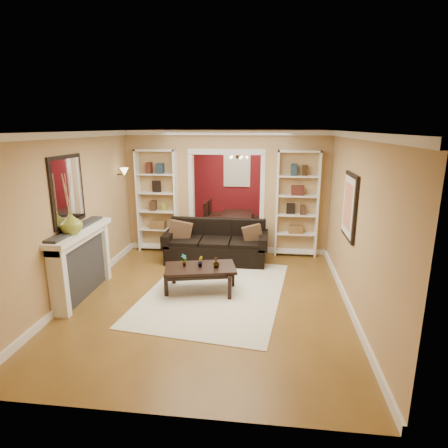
# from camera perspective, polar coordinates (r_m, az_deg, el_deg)

# --- Properties ---
(floor) EXTENTS (8.00, 8.00, 0.00)m
(floor) POSITION_cam_1_polar(r_m,az_deg,el_deg) (7.60, -0.65, -6.80)
(floor) COLOR brown
(floor) RESTS_ON ground
(ceiling) EXTENTS (8.00, 8.00, 0.00)m
(ceiling) POSITION_cam_1_polar(r_m,az_deg,el_deg) (7.08, -0.71, 14.00)
(ceiling) COLOR white
(ceiling) RESTS_ON ground
(wall_back) EXTENTS (8.00, 0.00, 8.00)m
(wall_back) POSITION_cam_1_polar(r_m,az_deg,el_deg) (11.15, 2.01, 7.25)
(wall_back) COLOR tan
(wall_back) RESTS_ON ground
(wall_front) EXTENTS (8.00, 0.00, 8.00)m
(wall_front) POSITION_cam_1_polar(r_m,az_deg,el_deg) (3.46, -9.43, -9.90)
(wall_front) COLOR tan
(wall_front) RESTS_ON ground
(wall_left) EXTENTS (0.00, 8.00, 8.00)m
(wall_left) POSITION_cam_1_polar(r_m,az_deg,el_deg) (7.83, -17.26, 3.46)
(wall_left) COLOR tan
(wall_left) RESTS_ON ground
(wall_right) EXTENTS (0.00, 8.00, 8.00)m
(wall_right) POSITION_cam_1_polar(r_m,az_deg,el_deg) (7.28, 17.18, 2.67)
(wall_right) COLOR tan
(wall_right) RESTS_ON ground
(partition_wall) EXTENTS (4.50, 0.15, 2.70)m
(partition_wall) POSITION_cam_1_polar(r_m,az_deg,el_deg) (8.39, 0.39, 4.83)
(partition_wall) COLOR tan
(partition_wall) RESTS_ON floor
(red_back_panel) EXTENTS (4.44, 0.04, 2.64)m
(red_back_panel) POSITION_cam_1_polar(r_m,az_deg,el_deg) (11.12, 1.99, 7.08)
(red_back_panel) COLOR maroon
(red_back_panel) RESTS_ON floor
(dining_window) EXTENTS (0.78, 0.03, 0.98)m
(dining_window) POSITION_cam_1_polar(r_m,az_deg,el_deg) (11.05, 1.99, 8.24)
(dining_window) COLOR #8CA5CC
(dining_window) RESTS_ON wall_back
(area_rug) EXTENTS (2.62, 3.39, 0.01)m
(area_rug) POSITION_cam_1_polar(r_m,az_deg,el_deg) (6.59, -1.40, -10.25)
(area_rug) COLOR silver
(area_rug) RESTS_ON floor
(sofa) EXTENTS (2.16, 0.93, 0.85)m
(sofa) POSITION_cam_1_polar(r_m,az_deg,el_deg) (7.90, -1.22, -2.72)
(sofa) COLOR black
(sofa) RESTS_ON floor
(pillow_left) EXTENTS (0.49, 0.21, 0.47)m
(pillow_left) POSITION_cam_1_polar(r_m,az_deg,el_deg) (7.96, -6.73, -1.00)
(pillow_left) COLOR brown
(pillow_left) RESTS_ON sofa
(pillow_right) EXTENTS (0.41, 0.20, 0.39)m
(pillow_right) POSITION_cam_1_polar(r_m,az_deg,el_deg) (7.76, 4.37, -1.64)
(pillow_right) COLOR brown
(pillow_right) RESTS_ON sofa
(coffee_table) EXTENTS (1.31, 0.90, 0.45)m
(coffee_table) POSITION_cam_1_polar(r_m,az_deg,el_deg) (6.54, -3.62, -8.37)
(coffee_table) COLOR black
(coffee_table) RESTS_ON floor
(plant_left) EXTENTS (0.12, 0.14, 0.22)m
(plant_left) POSITION_cam_1_polar(r_m,az_deg,el_deg) (6.47, -6.10, -5.49)
(plant_left) COLOR #336626
(plant_left) RESTS_ON coffee_table
(plant_center) EXTENTS (0.10, 0.12, 0.19)m
(plant_center) POSITION_cam_1_polar(r_m,az_deg,el_deg) (6.42, -3.66, -5.74)
(plant_center) COLOR #336626
(plant_center) RESTS_ON coffee_table
(plant_right) EXTENTS (0.15, 0.15, 0.19)m
(plant_right) POSITION_cam_1_polar(r_m,az_deg,el_deg) (6.37, -1.19, -5.83)
(plant_right) COLOR #336626
(plant_right) RESTS_ON coffee_table
(bookshelf_left) EXTENTS (0.90, 0.30, 2.30)m
(bookshelf_left) POSITION_cam_1_polar(r_m,az_deg,el_deg) (8.57, -10.12, 3.45)
(bookshelf_left) COLOR white
(bookshelf_left) RESTS_ON floor
(bookshelf_right) EXTENTS (0.90, 0.30, 2.30)m
(bookshelf_right) POSITION_cam_1_polar(r_m,az_deg,el_deg) (8.23, 11.05, 2.95)
(bookshelf_right) COLOR white
(bookshelf_right) RESTS_ON floor
(fireplace) EXTENTS (0.32, 1.70, 1.16)m
(fireplace) POSITION_cam_1_polar(r_m,az_deg,el_deg) (6.66, -20.67, -5.62)
(fireplace) COLOR white
(fireplace) RESTS_ON floor
(vase) EXTENTS (0.41, 0.41, 0.36)m
(vase) POSITION_cam_1_polar(r_m,az_deg,el_deg) (6.24, -22.31, 0.19)
(vase) COLOR olive
(vase) RESTS_ON fireplace
(mirror) EXTENTS (0.03, 0.95, 1.10)m
(mirror) POSITION_cam_1_polar(r_m,az_deg,el_deg) (6.43, -22.75, 4.75)
(mirror) COLOR silver
(mirror) RESTS_ON wall_left
(wall_sconce) EXTENTS (0.18, 0.18, 0.22)m
(wall_sconce) POSITION_cam_1_polar(r_m,az_deg,el_deg) (8.22, -15.33, 7.50)
(wall_sconce) COLOR #FFE0A5
(wall_sconce) RESTS_ON wall_left
(framed_art) EXTENTS (0.04, 0.85, 1.05)m
(framed_art) POSITION_cam_1_polar(r_m,az_deg,el_deg) (6.27, 18.52, 2.59)
(framed_art) COLOR black
(framed_art) RESTS_ON wall_right
(dining_table) EXTENTS (1.47, 0.82, 0.52)m
(dining_table) POSITION_cam_1_polar(r_m,az_deg,el_deg) (9.94, 2.09, -0.07)
(dining_table) COLOR black
(dining_table) RESTS_ON floor
(dining_chair_nw) EXTENTS (0.55, 0.55, 0.93)m
(dining_chair_nw) POSITION_cam_1_polar(r_m,az_deg,el_deg) (9.66, -1.30, 0.78)
(dining_chair_nw) COLOR black
(dining_chair_nw) RESTS_ON floor
(dining_chair_ne) EXTENTS (0.54, 0.54, 0.83)m
(dining_chair_ne) POSITION_cam_1_polar(r_m,az_deg,el_deg) (9.59, 5.22, 0.30)
(dining_chair_ne) COLOR black
(dining_chair_ne) RESTS_ON floor
(dining_chair_sw) EXTENTS (0.50, 0.50, 0.88)m
(dining_chair_sw) POSITION_cam_1_polar(r_m,az_deg,el_deg) (10.25, -0.83, 1.44)
(dining_chair_sw) COLOR black
(dining_chair_sw) RESTS_ON floor
(dining_chair_se) EXTENTS (0.51, 0.51, 0.80)m
(dining_chair_se) POSITION_cam_1_polar(r_m,az_deg,el_deg) (10.17, 5.32, 1.04)
(dining_chair_se) COLOR black
(dining_chair_se) RESTS_ON floor
(chandelier) EXTENTS (0.50, 0.50, 0.30)m
(chandelier) POSITION_cam_1_polar(r_m,az_deg,el_deg) (9.79, 1.39, 10.18)
(chandelier) COLOR #3B2C1B
(chandelier) RESTS_ON ceiling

